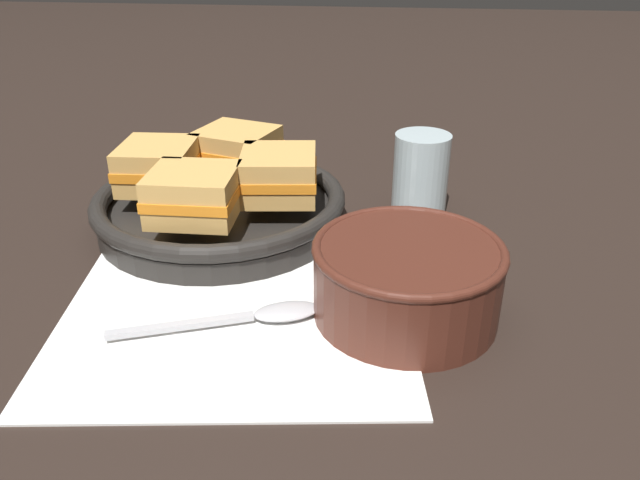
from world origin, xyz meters
name	(u,v)px	position (x,y,z in m)	size (l,w,h in m)	color
ground_plane	(307,276)	(0.00, 0.00, 0.00)	(4.00, 4.00, 0.00)	black
napkin	(235,317)	(-0.05, -0.08, 0.00)	(0.32, 0.28, 0.00)	white
soup_bowl	(407,276)	(0.09, -0.05, 0.04)	(0.16, 0.16, 0.07)	#4C2319
spoon	(258,315)	(-0.03, -0.08, 0.01)	(0.17, 0.08, 0.01)	#B7B7BC
skillet	(220,207)	(-0.11, 0.09, 0.02)	(0.31, 0.32, 0.04)	black
sandwich_near_left	(158,165)	(-0.17, 0.10, 0.06)	(0.08, 0.09, 0.05)	tan
sandwich_near_right	(194,194)	(-0.11, 0.03, 0.06)	(0.08, 0.08, 0.05)	tan
sandwich_far_left	(279,174)	(-0.04, 0.09, 0.06)	(0.09, 0.09, 0.05)	tan
sandwich_far_right	(237,149)	(-0.10, 0.16, 0.06)	(0.10, 0.10, 0.05)	tan
drinking_glass	(421,175)	(0.10, 0.15, 0.05)	(0.06, 0.06, 0.09)	silver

